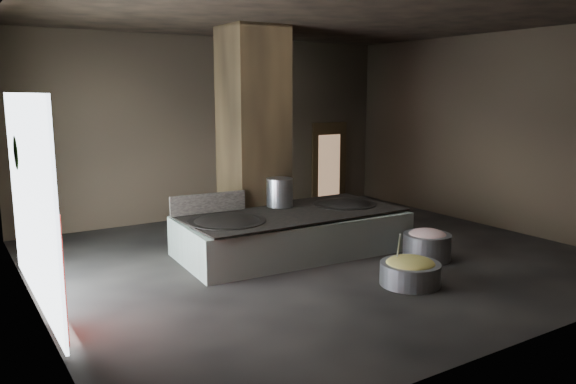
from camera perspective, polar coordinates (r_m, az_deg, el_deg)
floor at (r=11.00m, az=2.79°, el=-6.84°), size 10.00×9.00×0.10m
ceiling at (r=10.60m, az=3.02°, el=17.66°), size 10.00×9.00×0.10m
back_wall at (r=14.50m, az=-7.59°, el=6.48°), size 10.00×0.10×4.50m
front_wall at (r=7.34m, az=23.84°, el=2.12°), size 10.00×0.10×4.50m
left_wall at (r=8.70m, az=-25.48°, el=3.13°), size 0.10×9.00×4.50m
right_wall at (r=14.07m, az=20.04°, el=5.84°), size 0.10×9.00×4.50m
pillar at (r=12.00m, az=-3.54°, el=5.79°), size 1.20×1.20×4.50m
hearth_platform at (r=11.17m, az=0.41°, el=-4.25°), size 4.53×2.36×0.77m
platform_cap at (r=11.07m, az=0.42°, el=-2.09°), size 4.32×2.07×0.03m
wok_left at (r=10.34m, az=-6.22°, el=-3.39°), size 1.39×1.39×0.38m
wok_left_rim at (r=10.33m, az=-6.22°, el=-3.02°), size 1.42×1.42×0.05m
wok_right at (r=11.89m, az=5.77°, el=-1.60°), size 1.30×1.30×0.36m
wok_right_rim at (r=11.87m, az=5.77°, el=-1.27°), size 1.32×1.32×0.05m
stock_pot at (r=11.49m, az=-0.86°, el=-0.03°), size 0.54×0.54×0.58m
splash_guard at (r=10.99m, az=-8.09°, el=-1.13°), size 1.54×0.14×0.38m
cook at (r=12.88m, az=-0.64°, el=0.08°), size 0.69×0.48×1.81m
veg_basin at (r=9.63m, az=12.30°, el=-8.11°), size 1.16×1.16×0.37m
veg_fill at (r=9.58m, az=12.33°, el=-7.17°), size 0.82×0.82×0.25m
ladle at (r=9.52m, az=11.10°, el=-5.97°), size 0.25×0.34×0.71m
meat_basin at (r=11.08m, az=13.93°, el=-5.40°), size 1.03×1.03×0.49m
meat_fill at (r=11.03m, az=13.97°, el=-4.39°), size 0.75×0.75×0.29m
doorway_near at (r=15.07m, az=-3.18°, el=2.29°), size 1.18×0.08×2.38m
doorway_near_glow at (r=15.18m, az=-4.28°, el=2.15°), size 0.81×0.04×1.91m
doorway_far at (r=16.36m, az=4.19°, el=2.91°), size 1.18×0.08×2.38m
doorway_far_glow at (r=16.31m, az=4.19°, el=2.71°), size 0.75×0.04×1.77m
left_opening at (r=9.00m, az=-24.69°, el=-0.80°), size 0.04×4.20×3.10m
pavilion_sliver at (r=7.93m, az=-22.47°, el=-7.63°), size 0.05×0.90×1.70m
tree_silhouette at (r=10.01m, az=-25.26°, el=3.66°), size 0.28×1.10×1.10m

